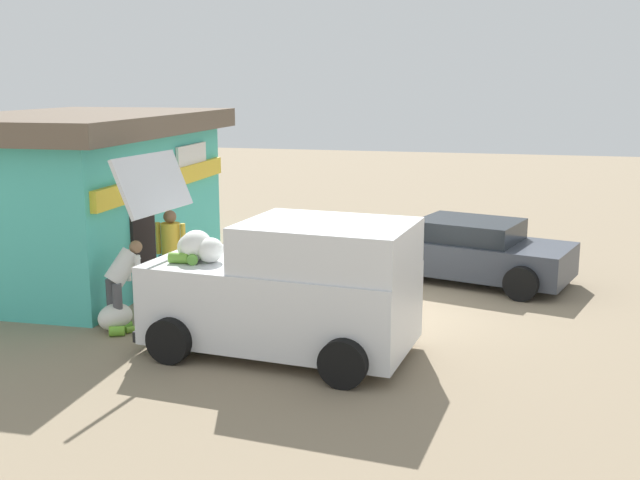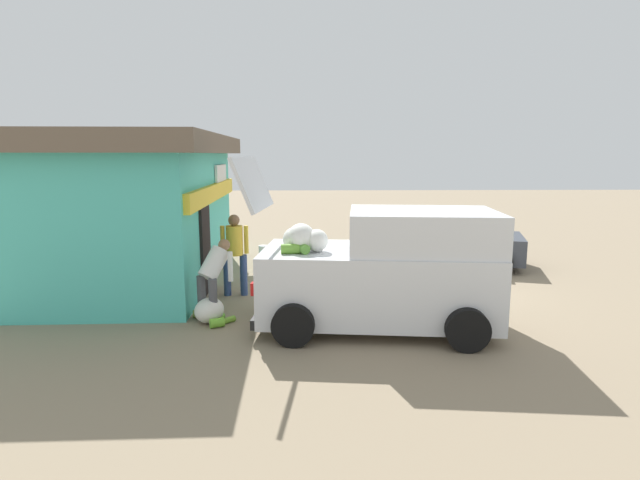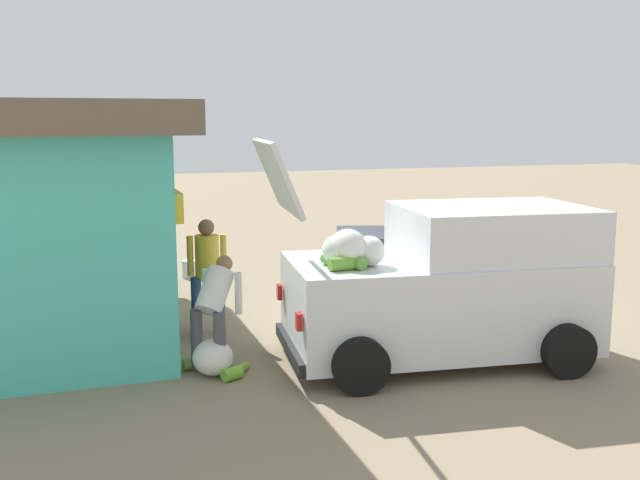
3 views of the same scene
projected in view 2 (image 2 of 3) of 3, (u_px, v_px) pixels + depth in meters
The scene contains 8 objects.
ground_plane at pixel (398, 284), 11.35m from camera, with size 60.00×60.00×0.00m, color gray.
storefront_bar at pixel (133, 207), 11.32m from camera, with size 6.71×4.28×3.32m.
delivery_van at pixel (386, 270), 8.39m from camera, with size 2.56×4.36×2.86m.
parked_sedan at pixel (443, 242), 13.35m from camera, with size 2.95×4.28×1.23m.
vendor_standing at pixel (235, 249), 10.30m from camera, with size 0.35×0.57×1.69m.
customer_bending at pixel (213, 273), 8.83m from camera, with size 0.68×0.67×1.41m.
unloaded_banana_pile at pixel (210, 311), 8.76m from camera, with size 0.76×0.81×0.42m.
paint_bucket at pixel (264, 251), 14.25m from camera, with size 0.28×0.28×0.34m, color silver.
Camera 2 is at (-10.97, 2.05, 2.89)m, focal length 28.23 mm.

